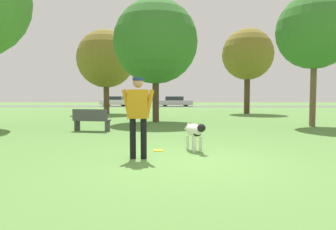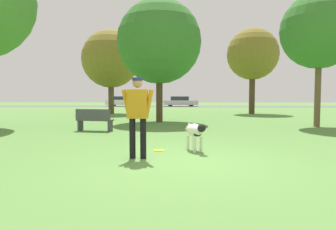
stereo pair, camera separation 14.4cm
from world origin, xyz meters
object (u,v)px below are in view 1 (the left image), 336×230
at_px(tree_near_right, 315,31).
at_px(tree_far_right, 248,55).
at_px(tree_far_left, 106,59).
at_px(tree_mid_center, 156,42).
at_px(frisbee, 159,150).
at_px(dog, 195,131).
at_px(person, 138,111).
at_px(park_bench, 91,119).
at_px(parked_car_white, 115,101).
at_px(parked_car_silver, 175,102).

bearing_deg(tree_near_right, tree_far_right, 92.99).
bearing_deg(tree_far_left, tree_mid_center, -59.55).
bearing_deg(frisbee, tree_near_right, 43.23).
relative_size(tree_near_right, tree_far_right, 0.90).
xyz_separation_m(dog, tree_near_right, (5.56, 6.05, 3.65)).
xyz_separation_m(person, frisbee, (0.38, 0.92, -1.01)).
distance_m(person, tree_near_right, 10.24).
bearing_deg(park_bench, tree_far_left, -69.89).
bearing_deg(parked_car_white, tree_far_left, -78.48).
height_order(tree_far_right, parked_car_silver, tree_far_right).
bearing_deg(dog, tree_near_right, 113.96).
relative_size(person, tree_mid_center, 0.27).
xyz_separation_m(person, tree_far_right, (6.30, 16.82, 3.47)).
height_order(parked_car_silver, park_bench, parked_car_silver).
height_order(tree_mid_center, tree_far_right, tree_far_right).
xyz_separation_m(person, tree_far_left, (-4.40, 16.24, 3.10)).
relative_size(frisbee, tree_far_right, 0.04).
distance_m(tree_near_right, parked_car_white, 29.82).
xyz_separation_m(tree_far_left, parked_car_silver, (5.20, 16.76, -3.48)).
relative_size(dog, tree_near_right, 0.16).
height_order(frisbee, tree_near_right, tree_near_right).
relative_size(dog, tree_far_left, 0.15).
bearing_deg(tree_far_right, tree_mid_center, -130.25).
relative_size(tree_far_right, park_bench, 4.45).
bearing_deg(parked_car_white, tree_far_right, -48.14).
distance_m(person, frisbee, 1.42).
relative_size(dog, tree_far_right, 0.15).
relative_size(tree_far_left, parked_car_silver, 1.38).
bearing_deg(person, frisbee, 72.72).
relative_size(tree_mid_center, tree_far_left, 0.99).
distance_m(tree_far_right, park_bench, 15.26).
relative_size(tree_far_left, tree_far_right, 0.98).
bearing_deg(tree_far_left, dog, -69.75).
bearing_deg(tree_mid_center, tree_near_right, -17.01).
bearing_deg(parked_car_white, parked_car_silver, 1.58).
xyz_separation_m(dog, tree_mid_center, (-1.47, 8.21, 3.61)).
bearing_deg(tree_near_right, parked_car_white, 117.99).
distance_m(dog, tree_far_right, 17.15).
xyz_separation_m(dog, tree_far_left, (-5.65, 15.33, 3.64)).
bearing_deg(person, tree_near_right, 50.77).
xyz_separation_m(frisbee, tree_near_right, (6.44, 6.05, 4.12)).
height_order(person, tree_near_right, tree_near_right).
bearing_deg(parked_car_silver, tree_far_right, -73.48).
bearing_deg(parked_car_silver, tree_near_right, -79.24).
distance_m(frisbee, tree_mid_center, 9.18).
distance_m(person, tree_far_left, 17.11).
xyz_separation_m(tree_far_left, park_bench, (2.00, -11.29, -3.67)).
relative_size(frisbee, tree_far_left, 0.04).
xyz_separation_m(tree_mid_center, tree_far_right, (6.51, 7.69, 0.39)).
bearing_deg(tree_mid_center, parked_car_white, 105.97).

